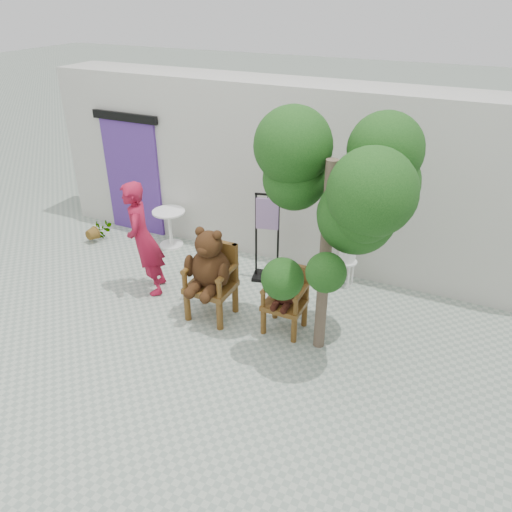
{
  "coord_description": "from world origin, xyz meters",
  "views": [
    {
      "loc": [
        2.99,
        -4.64,
        4.35
      ],
      "look_at": [
        0.34,
        0.99,
        0.95
      ],
      "focal_mm": 35.0,
      "sensor_mm": 36.0,
      "label": 1
    }
  ],
  "objects_px": {
    "chair_small": "(286,293)",
    "person": "(143,240)",
    "display_stand": "(267,247)",
    "stool_bucket": "(348,251)",
    "tree": "(346,185)",
    "cafe_table": "(170,224)",
    "chair_big": "(210,268)"
  },
  "relations": [
    {
      "from": "chair_small",
      "to": "person",
      "type": "distance_m",
      "value": 2.38
    },
    {
      "from": "display_stand",
      "to": "stool_bucket",
      "type": "xyz_separation_m",
      "value": [
        1.25,
        0.34,
        0.06
      ]
    },
    {
      "from": "chair_small",
      "to": "stool_bucket",
      "type": "xyz_separation_m",
      "value": [
        0.46,
        1.49,
        0.06
      ]
    },
    {
      "from": "person",
      "to": "stool_bucket",
      "type": "xyz_separation_m",
      "value": [
        2.82,
        1.49,
        -0.27
      ]
    },
    {
      "from": "stool_bucket",
      "to": "person",
      "type": "bearing_deg",
      "value": -152.13
    },
    {
      "from": "chair_small",
      "to": "tree",
      "type": "relative_size",
      "value": 0.31
    },
    {
      "from": "cafe_table",
      "to": "display_stand",
      "type": "height_order",
      "value": "display_stand"
    },
    {
      "from": "chair_small",
      "to": "tree",
      "type": "xyz_separation_m",
      "value": [
        0.73,
        -0.1,
        1.74
      ]
    },
    {
      "from": "person",
      "to": "cafe_table",
      "type": "distance_m",
      "value": 1.65
    },
    {
      "from": "chair_small",
      "to": "cafe_table",
      "type": "relative_size",
      "value": 1.39
    },
    {
      "from": "stool_bucket",
      "to": "tree",
      "type": "height_order",
      "value": "tree"
    },
    {
      "from": "person",
      "to": "display_stand",
      "type": "height_order",
      "value": "person"
    },
    {
      "from": "person",
      "to": "cafe_table",
      "type": "xyz_separation_m",
      "value": [
        -0.56,
        1.48,
        -0.47
      ]
    },
    {
      "from": "tree",
      "to": "chair_big",
      "type": "bearing_deg",
      "value": -178.22
    },
    {
      "from": "chair_small",
      "to": "cafe_table",
      "type": "bearing_deg",
      "value": 153.18
    },
    {
      "from": "chair_big",
      "to": "display_stand",
      "type": "distance_m",
      "value": 1.36
    },
    {
      "from": "cafe_table",
      "to": "stool_bucket",
      "type": "relative_size",
      "value": 0.48
    },
    {
      "from": "stool_bucket",
      "to": "tree",
      "type": "relative_size",
      "value": 0.46
    },
    {
      "from": "chair_big",
      "to": "tree",
      "type": "relative_size",
      "value": 0.45
    },
    {
      "from": "chair_big",
      "to": "stool_bucket",
      "type": "bearing_deg",
      "value": 46.67
    },
    {
      "from": "person",
      "to": "display_stand",
      "type": "relative_size",
      "value": 1.21
    },
    {
      "from": "chair_small",
      "to": "stool_bucket",
      "type": "height_order",
      "value": "stool_bucket"
    },
    {
      "from": "chair_big",
      "to": "stool_bucket",
      "type": "distance_m",
      "value": 2.27
    },
    {
      "from": "display_stand",
      "to": "tree",
      "type": "distance_m",
      "value": 2.63
    },
    {
      "from": "chair_small",
      "to": "cafe_table",
      "type": "height_order",
      "value": "chair_small"
    },
    {
      "from": "chair_small",
      "to": "display_stand",
      "type": "height_order",
      "value": "display_stand"
    },
    {
      "from": "cafe_table",
      "to": "tree",
      "type": "height_order",
      "value": "tree"
    },
    {
      "from": "chair_small",
      "to": "display_stand",
      "type": "relative_size",
      "value": 0.65
    },
    {
      "from": "cafe_table",
      "to": "person",
      "type": "bearing_deg",
      "value": -69.37
    },
    {
      "from": "chair_big",
      "to": "display_stand",
      "type": "bearing_deg",
      "value": 77.03
    },
    {
      "from": "person",
      "to": "tree",
      "type": "height_order",
      "value": "tree"
    },
    {
      "from": "display_stand",
      "to": "stool_bucket",
      "type": "height_order",
      "value": "display_stand"
    }
  ]
}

